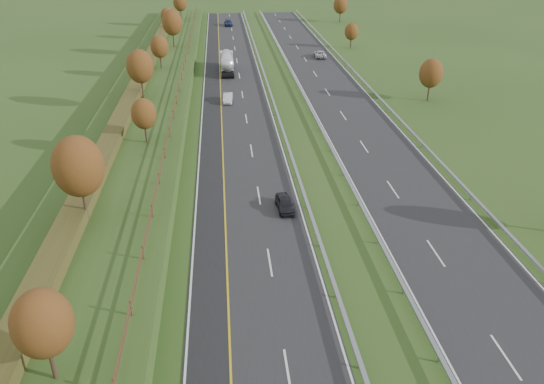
{
  "coord_description": "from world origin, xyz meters",
  "views": [
    {
      "loc": [
        -2.04,
        -12.84,
        24.67
      ],
      "look_at": [
        2.25,
        31.38,
        2.2
      ],
      "focal_mm": 35.0,
      "sensor_mm": 36.0,
      "label": 1
    }
  ],
  "objects_px": {
    "road_tanker": "(227,62)",
    "car_oncoming": "(320,54)",
    "car_dark_near": "(285,204)",
    "car_silver_mid": "(228,98)",
    "car_small_far": "(228,23)"
  },
  "relations": [
    {
      "from": "road_tanker",
      "to": "car_oncoming",
      "type": "xyz_separation_m",
      "value": [
        19.34,
        9.96,
        -1.13
      ]
    },
    {
      "from": "road_tanker",
      "to": "car_small_far",
      "type": "distance_m",
      "value": 50.4
    },
    {
      "from": "road_tanker",
      "to": "car_small_far",
      "type": "bearing_deg",
      "value": 88.45
    },
    {
      "from": "road_tanker",
      "to": "car_oncoming",
      "type": "relative_size",
      "value": 2.25
    },
    {
      "from": "car_dark_near",
      "to": "car_silver_mid",
      "type": "height_order",
      "value": "car_silver_mid"
    },
    {
      "from": "car_small_far",
      "to": "car_oncoming",
      "type": "height_order",
      "value": "car_small_far"
    },
    {
      "from": "car_dark_near",
      "to": "car_oncoming",
      "type": "height_order",
      "value": "car_oncoming"
    },
    {
      "from": "car_dark_near",
      "to": "car_silver_mid",
      "type": "distance_m",
      "value": 35.76
    },
    {
      "from": "car_dark_near",
      "to": "car_small_far",
      "type": "height_order",
      "value": "car_small_far"
    },
    {
      "from": "road_tanker",
      "to": "car_oncoming",
      "type": "bearing_deg",
      "value": 27.24
    },
    {
      "from": "car_silver_mid",
      "to": "road_tanker",
      "type": "bearing_deg",
      "value": 92.8
    },
    {
      "from": "car_silver_mid",
      "to": "car_dark_near",
      "type": "bearing_deg",
      "value": -78.74
    },
    {
      "from": "car_dark_near",
      "to": "car_oncoming",
      "type": "relative_size",
      "value": 0.77
    },
    {
      "from": "road_tanker",
      "to": "car_oncoming",
      "type": "height_order",
      "value": "road_tanker"
    },
    {
      "from": "road_tanker",
      "to": "car_dark_near",
      "type": "bearing_deg",
      "value": -85.44
    }
  ]
}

